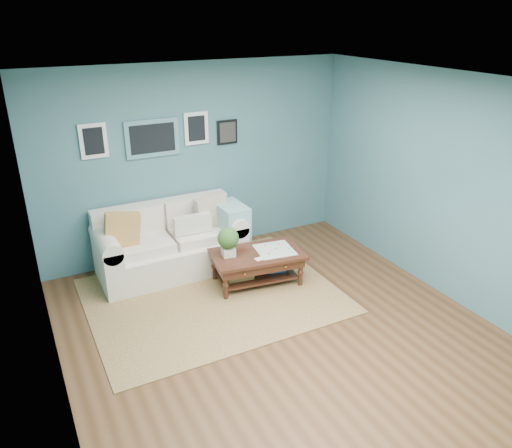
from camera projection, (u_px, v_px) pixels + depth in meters
room_shell at (283, 221)px, 4.99m from camera, size 5.00×5.02×2.70m
area_rug at (213, 295)px, 6.26m from camera, size 3.00×2.40×0.01m
loveseat at (176, 242)px, 6.76m from camera, size 1.98×0.90×1.02m
coffee_table at (252, 258)px, 6.42m from camera, size 1.24×0.83×0.81m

